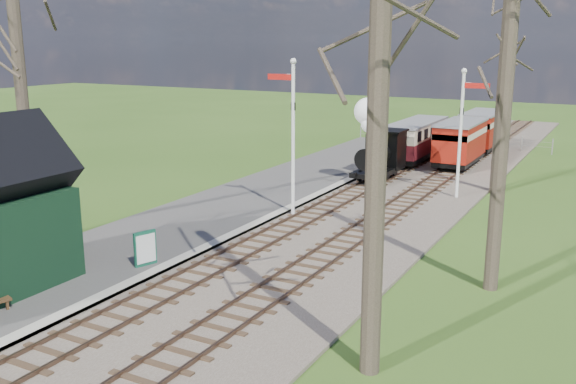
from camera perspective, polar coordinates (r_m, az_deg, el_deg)
name	(u,v)px	position (r m, az deg, el deg)	size (l,w,h in m)	color
distant_hills	(519,257)	(74.45, 19.87, -5.48)	(114.40, 48.00, 22.02)	#385B23
ballast_bed	(392,191)	(30.16, 9.21, 0.11)	(8.00, 60.00, 0.10)	brown
track_near	(366,187)	(30.59, 6.92, 0.47)	(1.60, 60.00, 0.15)	brown
track_far	(419,193)	(29.76, 11.57, -0.07)	(1.60, 60.00, 0.15)	brown
platform	(206,217)	(25.38, -7.28, -2.24)	(5.00, 44.00, 0.20)	#474442
coping_strip	(256,225)	(24.15, -2.84, -2.95)	(0.40, 44.00, 0.21)	#B2AD9E
semaphore_near	(292,126)	(24.91, 0.32, 5.85)	(1.22, 0.24, 6.22)	silver
semaphore_far	(463,124)	(28.73, 15.26, 5.85)	(1.22, 0.24, 5.72)	silver
bare_trees	(259,100)	(18.60, -2.61, 8.17)	(15.51, 22.39, 12.00)	#382D23
fence_line	(450,139)	(43.55, 14.19, 4.62)	(12.60, 0.08, 1.00)	slate
locomotive	(378,145)	(31.65, 8.02, 4.19)	(1.63, 3.80, 4.08)	black
coach	(416,138)	(37.39, 11.31, 4.70)	(1.90, 6.52, 2.00)	black
red_carriage_a	(460,142)	(36.29, 15.03, 4.28)	(1.94, 4.81, 2.04)	black
red_carriage_b	(482,130)	(41.61, 16.86, 5.28)	(1.94, 4.81, 2.04)	black
sign_board	(145,248)	(19.96, -12.57, -4.91)	(0.32, 0.72, 1.08)	#104D36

